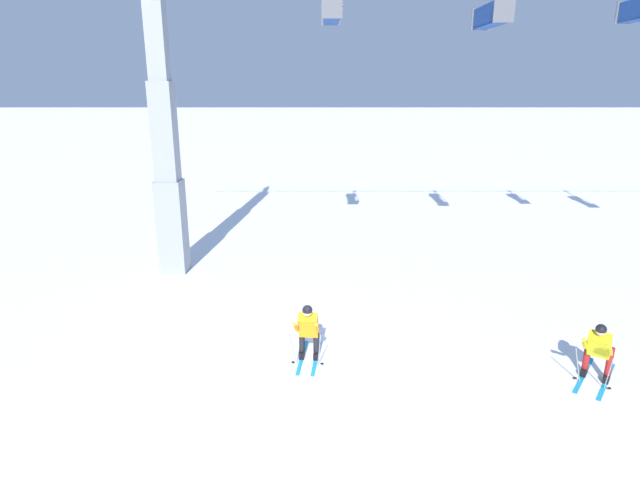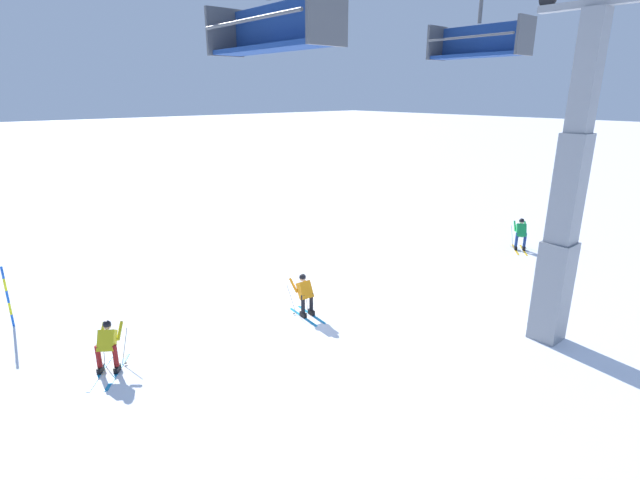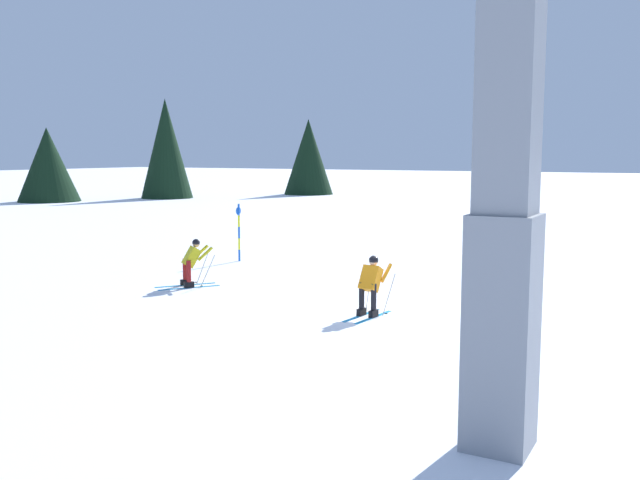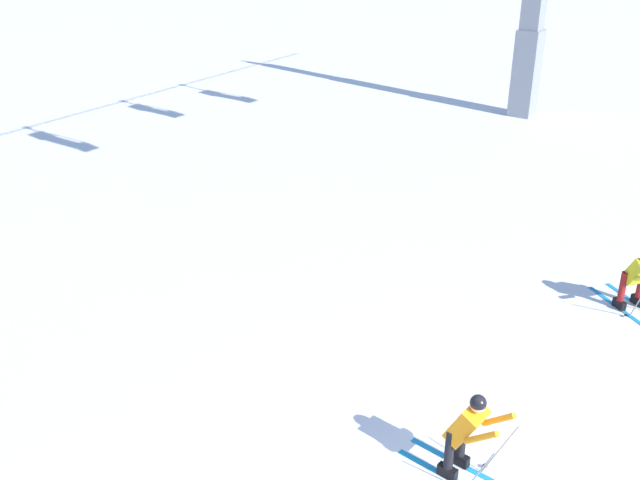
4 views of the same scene
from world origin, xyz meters
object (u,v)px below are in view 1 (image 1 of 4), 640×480
(skier_carving_main, at_px, (310,329))
(skier_distant_uphill, at_px, (601,349))
(chairlift_seat_second, at_px, (491,15))
(chairlift_seat_nearest, at_px, (331,11))
(lift_tower_near, at_px, (168,150))

(skier_carving_main, bearing_deg, skier_distant_uphill, -8.02)
(chairlift_seat_second, height_order, skier_distant_uphill, chairlift_seat_second)
(chairlift_seat_nearest, height_order, chairlift_seat_second, same)
(lift_tower_near, xyz_separation_m, chairlift_seat_nearest, (5.05, -0.00, 3.99))
(lift_tower_near, relative_size, chairlift_seat_second, 4.32)
(skier_distant_uphill, bearing_deg, chairlift_seat_second, 96.87)
(skier_carving_main, distance_m, chairlift_seat_second, 10.56)
(lift_tower_near, distance_m, chairlift_seat_nearest, 6.44)
(skier_carving_main, bearing_deg, chairlift_seat_nearest, 84.98)
(skier_carving_main, distance_m, skier_distant_uphill, 6.03)
(skier_distant_uphill, bearing_deg, lift_tower_near, 147.23)
(lift_tower_near, distance_m, skier_distant_uphill, 12.90)
(chairlift_seat_nearest, bearing_deg, skier_carving_main, -95.02)
(chairlift_seat_nearest, relative_size, skier_distant_uphill, 1.09)
(skier_carving_main, height_order, lift_tower_near, lift_tower_near)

